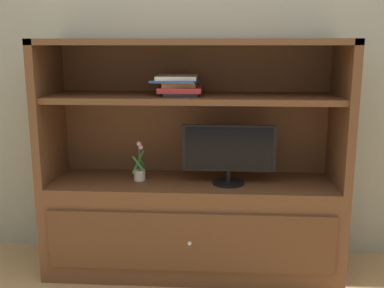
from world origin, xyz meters
TOP-DOWN VIEW (x-y plane):
  - painted_rear_wall at (0.00, 0.75)m, footprint 6.00×0.10m
  - media_console at (0.00, 0.41)m, footprint 1.85×0.54m
  - tv_monitor at (0.23, 0.35)m, footprint 0.57×0.20m
  - potted_plant at (-0.34, 0.39)m, footprint 0.08×0.12m
  - magazine_stack at (-0.08, 0.40)m, footprint 0.30×0.31m

SIDE VIEW (x-z plane):
  - media_console at x=0.00m, z-range -0.27..1.21m
  - potted_plant at x=-0.34m, z-range 0.54..0.79m
  - tv_monitor at x=0.23m, z-range 0.62..0.99m
  - magazine_stack at x=-0.08m, z-range 1.15..1.26m
  - painted_rear_wall at x=0.00m, z-range 0.00..2.80m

